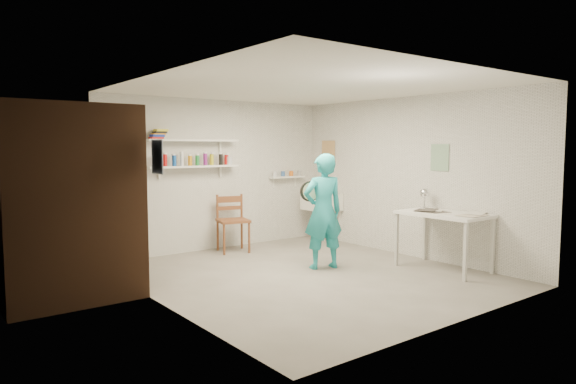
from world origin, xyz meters
TOP-DOWN VIEW (x-y plane):
  - floor at (0.00, 0.00)m, footprint 4.00×4.50m
  - ceiling at (0.00, 0.00)m, footprint 4.00×4.50m
  - wall_back at (0.00, 2.26)m, footprint 4.00×0.02m
  - wall_front at (0.00, -2.26)m, footprint 4.00×0.02m
  - wall_left at (-2.01, 0.00)m, footprint 0.02×4.50m
  - wall_right at (2.01, 0.00)m, footprint 0.02×4.50m
  - doorway_recess at (-1.99, 1.05)m, footprint 0.02×0.90m
  - corridor_box at (-2.70, 1.05)m, footprint 1.40×1.50m
  - door_lintel at (-1.97, 1.05)m, footprint 0.06×1.05m
  - door_jamb_near at (-1.97, 0.55)m, footprint 0.06×0.10m
  - door_jamb_far at (-1.97, 1.55)m, footprint 0.06×0.10m
  - shelf_lower at (-0.50, 2.13)m, footprint 1.50×0.22m
  - shelf_upper at (-0.50, 2.13)m, footprint 1.50×0.22m
  - ledge_shelf at (1.35, 2.17)m, footprint 0.70×0.14m
  - poster_left at (-1.99, 0.05)m, footprint 0.01×0.28m
  - poster_right_a at (1.99, 1.80)m, footprint 0.01×0.34m
  - poster_right_b at (1.99, -0.55)m, footprint 0.01×0.30m
  - belfast_sink at (1.75, 1.70)m, footprint 0.48×0.60m
  - man at (0.42, 0.16)m, footprint 0.65×0.52m
  - wall_clock at (0.36, 0.37)m, footprint 0.28×0.11m
  - wooden_chair at (0.03, 1.84)m, footprint 0.56×0.54m
  - work_table at (1.64, -0.89)m, footprint 0.70×1.16m
  - desk_lamp at (1.83, -0.43)m, footprint 0.15×0.15m
  - spray_cans at (-0.50, 2.13)m, footprint 1.32×0.06m
  - book_stack at (-1.06, 2.13)m, footprint 0.26×0.14m
  - ledge_pots at (1.35, 2.17)m, footprint 0.48×0.07m
  - papers at (1.64, -0.89)m, footprint 0.30×0.22m

SIDE VIEW (x-z plane):
  - floor at x=0.00m, z-range -0.02..0.00m
  - work_table at x=1.64m, z-range 0.00..0.77m
  - wooden_chair at x=0.03m, z-range 0.00..0.99m
  - belfast_sink at x=1.75m, z-range 0.55..0.85m
  - man at x=0.42m, z-range 0.00..1.56m
  - papers at x=1.64m, z-range 0.77..0.80m
  - desk_lamp at x=1.83m, z-range 0.92..1.07m
  - doorway_recess at x=-1.99m, z-range 0.00..2.00m
  - door_jamb_near at x=-1.97m, z-range 0.00..2.00m
  - door_jamb_far at x=-1.97m, z-range 0.00..2.00m
  - wall_clock at x=0.36m, z-range 0.90..1.18m
  - corridor_box at x=-2.70m, z-range 0.00..2.10m
  - ledge_shelf at x=1.35m, z-range 1.11..1.14m
  - ledge_pots at x=1.35m, z-range 1.14..1.22m
  - wall_back at x=0.00m, z-range 0.00..2.40m
  - wall_front at x=0.00m, z-range 0.00..2.40m
  - wall_left at x=-2.01m, z-range 0.00..2.40m
  - wall_right at x=2.01m, z-range 0.00..2.40m
  - shelf_lower at x=-0.50m, z-range 1.34..1.36m
  - spray_cans at x=-0.50m, z-range 1.36..1.53m
  - poster_right_b at x=1.99m, z-range 1.31..1.69m
  - poster_left at x=-1.99m, z-range 1.37..1.73m
  - poster_right_a at x=1.99m, z-range 1.34..1.76m
  - shelf_upper at x=-0.50m, z-range 1.74..1.76m
  - book_stack at x=-1.06m, z-range 1.76..1.91m
  - door_lintel at x=-1.97m, z-range 2.00..2.10m
  - ceiling at x=0.00m, z-range 2.40..2.42m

